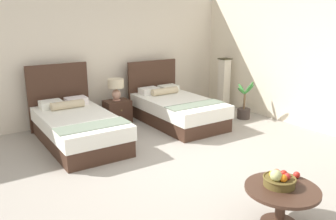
{
  "coord_description": "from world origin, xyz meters",
  "views": [
    {
      "loc": [
        -3.04,
        -3.88,
        2.25
      ],
      "look_at": [
        -0.04,
        0.55,
        0.77
      ],
      "focal_mm": 36.91,
      "sensor_mm": 36.0,
      "label": 1
    }
  ],
  "objects_px": {
    "fruit_bowl": "(279,180)",
    "potted_palm": "(244,108)",
    "nightstand": "(117,112)",
    "floor_lamp_corner": "(224,84)",
    "bed_near_corner": "(176,109)",
    "coffee_table": "(281,197)",
    "loose_apple": "(297,175)",
    "table_lamp": "(116,86)",
    "bed_near_window": "(77,127)"
  },
  "relations": [
    {
      "from": "fruit_bowl",
      "to": "potted_palm",
      "type": "bearing_deg",
      "value": 48.93
    },
    {
      "from": "nightstand",
      "to": "floor_lamp_corner",
      "type": "xyz_separation_m",
      "value": [
        2.74,
        -0.35,
        0.37
      ]
    },
    {
      "from": "potted_palm",
      "to": "bed_near_corner",
      "type": "bearing_deg",
      "value": 157.59
    },
    {
      "from": "coffee_table",
      "to": "loose_apple",
      "type": "height_order",
      "value": "loose_apple"
    },
    {
      "from": "coffee_table",
      "to": "fruit_bowl",
      "type": "bearing_deg",
      "value": 86.6
    },
    {
      "from": "nightstand",
      "to": "floor_lamp_corner",
      "type": "distance_m",
      "value": 2.78
    },
    {
      "from": "coffee_table",
      "to": "potted_palm",
      "type": "distance_m",
      "value": 4.1
    },
    {
      "from": "nightstand",
      "to": "fruit_bowl",
      "type": "xyz_separation_m",
      "value": [
        -0.18,
        -4.35,
        0.28
      ]
    },
    {
      "from": "potted_palm",
      "to": "coffee_table",
      "type": "bearing_deg",
      "value": -130.62
    },
    {
      "from": "fruit_bowl",
      "to": "loose_apple",
      "type": "relative_size",
      "value": 4.68
    },
    {
      "from": "potted_palm",
      "to": "loose_apple",
      "type": "bearing_deg",
      "value": -127.51
    },
    {
      "from": "bed_near_corner",
      "to": "table_lamp",
      "type": "distance_m",
      "value": 1.36
    },
    {
      "from": "bed_near_corner",
      "to": "table_lamp",
      "type": "xyz_separation_m",
      "value": [
        -1.04,
        0.72,
        0.49
      ]
    },
    {
      "from": "nightstand",
      "to": "potted_palm",
      "type": "bearing_deg",
      "value": -27.62
    },
    {
      "from": "bed_near_window",
      "to": "potted_palm",
      "type": "distance_m",
      "value": 3.67
    },
    {
      "from": "fruit_bowl",
      "to": "floor_lamp_corner",
      "type": "xyz_separation_m",
      "value": [
        2.92,
        4.0,
        0.09
      ]
    },
    {
      "from": "bed_near_corner",
      "to": "floor_lamp_corner",
      "type": "distance_m",
      "value": 1.76
    },
    {
      "from": "bed_near_window",
      "to": "bed_near_corner",
      "type": "distance_m",
      "value": 2.17
    },
    {
      "from": "bed_near_corner",
      "to": "coffee_table",
      "type": "bearing_deg",
      "value": -108.31
    },
    {
      "from": "bed_near_window",
      "to": "bed_near_corner",
      "type": "relative_size",
      "value": 1.04
    },
    {
      "from": "fruit_bowl",
      "to": "potted_palm",
      "type": "xyz_separation_m",
      "value": [
        2.66,
        3.06,
        -0.29
      ]
    },
    {
      "from": "bed_near_corner",
      "to": "floor_lamp_corner",
      "type": "xyz_separation_m",
      "value": [
        1.7,
        0.35,
        0.31
      ]
    },
    {
      "from": "coffee_table",
      "to": "potted_palm",
      "type": "bearing_deg",
      "value": 49.38
    },
    {
      "from": "bed_near_window",
      "to": "table_lamp",
      "type": "distance_m",
      "value": 1.43
    },
    {
      "from": "floor_lamp_corner",
      "to": "potted_palm",
      "type": "distance_m",
      "value": 1.05
    },
    {
      "from": "loose_apple",
      "to": "floor_lamp_corner",
      "type": "xyz_separation_m",
      "value": [
        2.59,
        3.99,
        0.13
      ]
    },
    {
      "from": "nightstand",
      "to": "floor_lamp_corner",
      "type": "bearing_deg",
      "value": -7.34
    },
    {
      "from": "fruit_bowl",
      "to": "floor_lamp_corner",
      "type": "distance_m",
      "value": 4.95
    },
    {
      "from": "bed_near_window",
      "to": "fruit_bowl",
      "type": "distance_m",
      "value": 3.78
    },
    {
      "from": "loose_apple",
      "to": "bed_near_window",
      "type": "bearing_deg",
      "value": 109.31
    },
    {
      "from": "bed_near_window",
      "to": "coffee_table",
      "type": "bearing_deg",
      "value": -75.64
    },
    {
      "from": "potted_palm",
      "to": "table_lamp",
      "type": "bearing_deg",
      "value": 152.02
    },
    {
      "from": "nightstand",
      "to": "coffee_table",
      "type": "distance_m",
      "value": 4.41
    },
    {
      "from": "fruit_bowl",
      "to": "nightstand",
      "type": "bearing_deg",
      "value": 87.61
    },
    {
      "from": "coffee_table",
      "to": "bed_near_window",
      "type": "bearing_deg",
      "value": 104.36
    },
    {
      "from": "fruit_bowl",
      "to": "coffee_table",
      "type": "bearing_deg",
      "value": -93.4
    },
    {
      "from": "bed_near_window",
      "to": "loose_apple",
      "type": "height_order",
      "value": "bed_near_window"
    },
    {
      "from": "bed_near_corner",
      "to": "loose_apple",
      "type": "xyz_separation_m",
      "value": [
        -0.9,
        -3.64,
        0.18
      ]
    },
    {
      "from": "potted_palm",
      "to": "nightstand",
      "type": "bearing_deg",
      "value": 152.38
    },
    {
      "from": "nightstand",
      "to": "potted_palm",
      "type": "xyz_separation_m",
      "value": [
        2.48,
        -1.3,
        -0.02
      ]
    },
    {
      "from": "table_lamp",
      "to": "coffee_table",
      "type": "height_order",
      "value": "table_lamp"
    },
    {
      "from": "bed_near_corner",
      "to": "nightstand",
      "type": "bearing_deg",
      "value": 145.92
    },
    {
      "from": "floor_lamp_corner",
      "to": "bed_near_corner",
      "type": "bearing_deg",
      "value": -168.28
    },
    {
      "from": "floor_lamp_corner",
      "to": "fruit_bowl",
      "type": "bearing_deg",
      "value": -126.1
    },
    {
      "from": "floor_lamp_corner",
      "to": "potted_palm",
      "type": "relative_size",
      "value": 1.37
    },
    {
      "from": "loose_apple",
      "to": "fruit_bowl",
      "type": "bearing_deg",
      "value": -178.24
    },
    {
      "from": "fruit_bowl",
      "to": "bed_near_window",
      "type": "bearing_deg",
      "value": 104.61
    },
    {
      "from": "coffee_table",
      "to": "fruit_bowl",
      "type": "height_order",
      "value": "fruit_bowl"
    },
    {
      "from": "bed_near_window",
      "to": "nightstand",
      "type": "distance_m",
      "value": 1.33
    },
    {
      "from": "coffee_table",
      "to": "table_lamp",
      "type": "bearing_deg",
      "value": 87.61
    }
  ]
}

